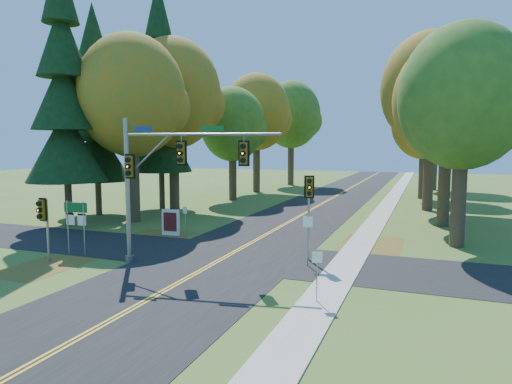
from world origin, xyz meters
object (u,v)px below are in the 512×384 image
(traffic_mast, at_px, (164,171))
(info_kiosk, at_px, (171,222))
(east_signal_pole, at_px, (309,196))
(route_sign_cluster, at_px, (76,217))

(traffic_mast, height_order, info_kiosk, traffic_mast)
(info_kiosk, bearing_deg, east_signal_pole, -20.25)
(traffic_mast, relative_size, route_sign_cluster, 2.68)
(traffic_mast, bearing_deg, route_sign_cluster, 172.92)
(east_signal_pole, distance_m, info_kiosk, 10.83)
(east_signal_pole, bearing_deg, route_sign_cluster, 179.12)
(info_kiosk, bearing_deg, route_sign_cluster, -107.92)
(route_sign_cluster, relative_size, info_kiosk, 1.73)
(traffic_mast, relative_size, info_kiosk, 4.64)
(traffic_mast, xyz_separation_m, east_signal_pole, (6.51, 3.08, -1.32))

